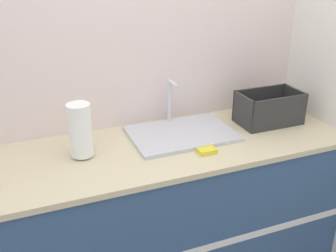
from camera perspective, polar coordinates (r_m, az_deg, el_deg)
name	(u,v)px	position (r m, az deg, el deg)	size (l,w,h in m)	color
wall_back	(129,54)	(2.20, -5.71, 10.36)	(4.51, 0.06, 2.60)	silver
wall_right	(330,51)	(2.44, 22.51, 10.07)	(0.06, 2.63, 2.60)	silver
counter_cabinet	(153,218)	(2.27, -2.26, -13.15)	(2.13, 0.66, 0.89)	#33517A
sink	(181,132)	(2.16, 1.89, -0.87)	(0.56, 0.39, 0.27)	silver
paper_towel_roll	(80,131)	(1.93, -12.60, -0.66)	(0.11, 0.11, 0.27)	#4C4C51
dish_rack	(269,111)	(2.36, 14.40, 2.16)	(0.36, 0.21, 0.19)	#2D2D2D
sponge	(207,151)	(1.98, 5.68, -3.60)	(0.09, 0.06, 0.02)	yellow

